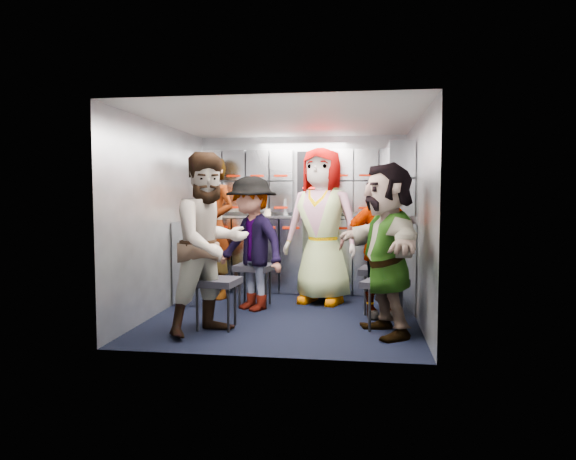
# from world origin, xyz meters

# --- Properties ---
(floor) EXTENTS (3.00, 3.00, 0.00)m
(floor) POSITION_xyz_m (0.00, 0.00, 0.00)
(floor) COLOR black
(floor) RESTS_ON ground
(wall_back) EXTENTS (2.80, 0.04, 2.10)m
(wall_back) POSITION_xyz_m (0.00, 1.50, 1.05)
(wall_back) COLOR gray
(wall_back) RESTS_ON ground
(wall_left) EXTENTS (0.04, 3.00, 2.10)m
(wall_left) POSITION_xyz_m (-1.40, 0.00, 1.05)
(wall_left) COLOR gray
(wall_left) RESTS_ON ground
(wall_right) EXTENTS (0.04, 3.00, 2.10)m
(wall_right) POSITION_xyz_m (1.40, 0.00, 1.05)
(wall_right) COLOR gray
(wall_right) RESTS_ON ground
(ceiling) EXTENTS (2.80, 3.00, 0.02)m
(ceiling) POSITION_xyz_m (0.00, 0.00, 2.10)
(ceiling) COLOR silver
(ceiling) RESTS_ON wall_back
(cart_bank_back) EXTENTS (2.68, 0.38, 0.99)m
(cart_bank_back) POSITION_xyz_m (0.00, 1.29, 0.49)
(cart_bank_back) COLOR #A7ADB8
(cart_bank_back) RESTS_ON ground
(cart_bank_left) EXTENTS (0.38, 0.76, 0.99)m
(cart_bank_left) POSITION_xyz_m (-1.19, 0.56, 0.49)
(cart_bank_left) COLOR #A7ADB8
(cart_bank_left) RESTS_ON ground
(counter) EXTENTS (2.68, 0.42, 0.03)m
(counter) POSITION_xyz_m (0.00, 1.29, 1.01)
(counter) COLOR #B2B4B9
(counter) RESTS_ON cart_bank_back
(locker_bank_back) EXTENTS (2.68, 0.28, 0.82)m
(locker_bank_back) POSITION_xyz_m (0.00, 1.35, 1.49)
(locker_bank_back) COLOR #A7ADB8
(locker_bank_back) RESTS_ON wall_back
(locker_bank_right) EXTENTS (0.28, 1.00, 0.82)m
(locker_bank_right) POSITION_xyz_m (1.25, 0.70, 1.49)
(locker_bank_right) COLOR #A7ADB8
(locker_bank_right) RESTS_ON wall_right
(right_cabinet) EXTENTS (0.28, 1.20, 1.00)m
(right_cabinet) POSITION_xyz_m (1.25, 0.60, 0.50)
(right_cabinet) COLOR #A7ADB8
(right_cabinet) RESTS_ON ground
(coffee_niche) EXTENTS (0.46, 0.16, 0.84)m
(coffee_niche) POSITION_xyz_m (0.18, 1.41, 1.47)
(coffee_niche) COLOR black
(coffee_niche) RESTS_ON wall_back
(red_latch_strip) EXTENTS (2.60, 0.02, 0.03)m
(red_latch_strip) POSITION_xyz_m (0.00, 1.09, 0.88)
(red_latch_strip) COLOR #981200
(red_latch_strip) RESTS_ON cart_bank_back
(jump_seat_near_left) EXTENTS (0.46, 0.44, 0.49)m
(jump_seat_near_left) POSITION_xyz_m (-0.59, -0.68, 0.44)
(jump_seat_near_left) COLOR black
(jump_seat_near_left) RESTS_ON ground
(jump_seat_mid_left) EXTENTS (0.47, 0.45, 0.50)m
(jump_seat_mid_left) POSITION_xyz_m (-0.42, 0.35, 0.44)
(jump_seat_mid_left) COLOR black
(jump_seat_mid_left) RESTS_ON ground
(jump_seat_center) EXTENTS (0.42, 0.41, 0.41)m
(jump_seat_center) POSITION_xyz_m (0.34, 0.86, 0.36)
(jump_seat_center) COLOR black
(jump_seat_center) RESTS_ON ground
(jump_seat_mid_right) EXTENTS (0.49, 0.47, 0.50)m
(jump_seat_mid_right) POSITION_xyz_m (1.02, 0.20, 0.44)
(jump_seat_mid_right) COLOR black
(jump_seat_mid_right) RESTS_ON ground
(jump_seat_near_right) EXTENTS (0.51, 0.49, 0.48)m
(jump_seat_near_right) POSITION_xyz_m (1.05, -0.48, 0.42)
(jump_seat_near_right) COLOR black
(jump_seat_near_right) RESTS_ON ground
(attendant_standing) EXTENTS (0.78, 0.67, 1.80)m
(attendant_standing) POSITION_xyz_m (-1.05, 0.77, 0.90)
(attendant_standing) COLOR black
(attendant_standing) RESTS_ON ground
(attendant_arc_a) EXTENTS (1.02, 1.05, 1.71)m
(attendant_arc_a) POSITION_xyz_m (-0.59, -0.86, 0.85)
(attendant_arc_a) COLOR black
(attendant_arc_a) RESTS_ON ground
(attendant_arc_b) EXTENTS (1.12, 1.04, 1.52)m
(attendant_arc_b) POSITION_xyz_m (-0.42, 0.17, 0.76)
(attendant_arc_b) COLOR black
(attendant_arc_b) RESTS_ON ground
(attendant_arc_c) EXTENTS (1.05, 0.83, 1.88)m
(attendant_arc_c) POSITION_xyz_m (0.34, 0.68, 0.94)
(attendant_arc_c) COLOR black
(attendant_arc_c) RESTS_ON ground
(attendant_arc_d) EXTENTS (0.94, 0.52, 1.52)m
(attendant_arc_d) POSITION_xyz_m (1.02, 0.02, 0.76)
(attendant_arc_d) COLOR black
(attendant_arc_d) RESTS_ON ground
(attendant_arc_e) EXTENTS (0.97, 1.57, 1.61)m
(attendant_arc_e) POSITION_xyz_m (1.05, -0.66, 0.81)
(attendant_arc_e) COLOR black
(attendant_arc_e) RESTS_ON ground
(bottle_left) EXTENTS (0.07, 0.07, 0.25)m
(bottle_left) POSITION_xyz_m (-0.45, 1.24, 1.16)
(bottle_left) COLOR white
(bottle_left) RESTS_ON counter
(bottle_mid) EXTENTS (0.07, 0.07, 0.22)m
(bottle_mid) POSITION_xyz_m (-0.18, 1.24, 1.14)
(bottle_mid) COLOR white
(bottle_mid) RESTS_ON counter
(bottle_right) EXTENTS (0.06, 0.06, 0.25)m
(bottle_right) POSITION_xyz_m (0.39, 1.24, 1.16)
(bottle_right) COLOR white
(bottle_right) RESTS_ON counter
(cup_left) EXTENTS (0.09, 0.09, 0.09)m
(cup_left) POSITION_xyz_m (-0.42, 1.23, 1.07)
(cup_left) COLOR tan
(cup_left) RESTS_ON counter
(cup_right) EXTENTS (0.08, 0.08, 0.09)m
(cup_right) POSITION_xyz_m (0.89, 1.23, 1.08)
(cup_right) COLOR tan
(cup_right) RESTS_ON counter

